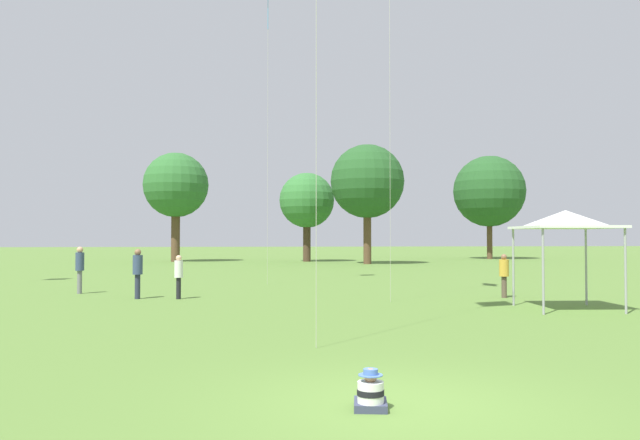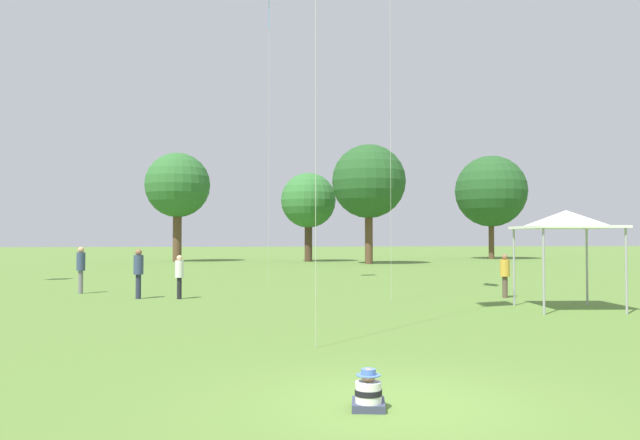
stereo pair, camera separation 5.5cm
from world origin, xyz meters
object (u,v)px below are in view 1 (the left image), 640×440
person_standing_0 (80,265)px  distant_tree_1 (176,186)px  canopy_tent (565,220)px  seated_toddler (371,393)px  distant_tree_0 (367,182)px  kite_2 (268,1)px  person_standing_1 (179,273)px  person_standing_2 (504,272)px  person_standing_5 (138,269)px  distant_tree_3 (307,201)px  distant_tree_2 (489,191)px

person_standing_0 → distant_tree_1: size_ratio=0.18×
canopy_tent → distant_tree_1: distant_tree_1 is taller
seated_toddler → distant_tree_0: distant_tree_0 is taller
kite_2 → person_standing_1: bearing=23.2°
person_standing_1 → distant_tree_1: bearing=38.1°
canopy_tent → distant_tree_1: size_ratio=0.30×
kite_2 → person_standing_2: bearing=98.3°
person_standing_5 → distant_tree_0: distant_tree_0 is taller
seated_toddler → person_standing_1: (-3.96, 15.05, 0.74)m
person_standing_0 → distant_tree_0: (16.80, 26.28, 5.85)m
seated_toddler → person_standing_5: (-5.44, 15.30, 0.87)m
person_standing_1 → distant_tree_3: (8.14, 34.97, 4.73)m
person_standing_0 → distant_tree_3: size_ratio=0.22×
person_standing_2 → person_standing_1: bearing=169.9°
person_standing_2 → canopy_tent: bearing=-90.6°
distant_tree_1 → distant_tree_3: distant_tree_1 is taller
distant_tree_0 → distant_tree_1: 18.20m
kite_2 → distant_tree_1: size_ratio=1.44×
distant_tree_0 → person_standing_0: bearing=-122.6°
person_standing_1 → canopy_tent: size_ratio=0.52×
person_standing_2 → canopy_tent: (0.34, -3.84, 1.80)m
person_standing_1 → person_standing_5: size_ratio=0.88×
person_standing_2 → distant_tree_0: bearing=82.8°
distant_tree_2 → person_standing_2: bearing=-111.5°
kite_2 → distant_tree_3: kite_2 is taller
canopy_tent → distant_tree_0: size_ratio=0.30×
person_standing_1 → kite_2: 14.68m
distant_tree_0 → distant_tree_1: (-16.71, 7.22, 0.10)m
distant_tree_1 → canopy_tent: bearing=-68.4°
person_standing_5 → distant_tree_2: 49.68m
seated_toddler → person_standing_5: 16.26m
person_standing_1 → distant_tree_0: 32.18m
canopy_tent → distant_tree_0: distant_tree_0 is taller
seated_toddler → kite_2: kite_2 is taller
distant_tree_0 → person_standing_1: bearing=-113.7°
distant_tree_1 → distant_tree_2: (31.94, 3.66, 0.03)m
person_standing_1 → distant_tree_0: bearing=8.0°
canopy_tent → seated_toddler: bearing=-128.7°
distant_tree_1 → distant_tree_3: 12.30m
seated_toddler → person_standing_2: bearing=71.1°
person_standing_2 → distant_tree_0: (0.83, 29.89, 6.02)m
seated_toddler → distant_tree_2: bearing=76.8°
canopy_tent → kite_2: (-8.77, 11.45, 10.82)m
distant_tree_3 → distant_tree_2: bearing=13.8°
canopy_tent → kite_2: size_ratio=0.21×
seated_toddler → canopy_tent: size_ratio=0.19×
person_standing_5 → distant_tree_1: 36.51m
person_standing_1 → canopy_tent: canopy_tent is taller
distant_tree_3 → person_standing_0: bearing=-110.8°
seated_toddler → distant_tree_1: distant_tree_1 is taller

